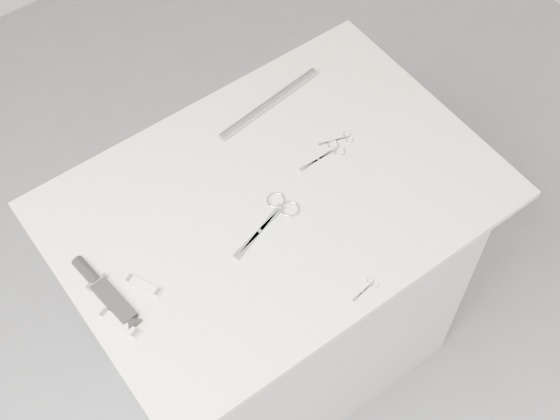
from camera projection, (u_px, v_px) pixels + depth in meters
ground at (277, 356)px, 2.55m from camera, size 4.00×4.00×0.01m
plinth at (276, 292)px, 2.17m from camera, size 0.90×0.60×0.90m
display_board at (276, 200)px, 1.79m from camera, size 1.00×0.70×0.02m
large_shears at (275, 214)px, 1.75m from camera, size 0.20×0.10×0.01m
embroidery_scissors_a at (329, 153)px, 1.85m from camera, size 0.12×0.05×0.00m
embroidery_scissors_b at (340, 139)px, 1.87m from camera, size 0.09×0.05×0.00m
tiny_scissors at (367, 288)px, 1.65m from camera, size 0.07×0.03×0.00m
sheathed_knife at (101, 288)px, 1.65m from camera, size 0.05×0.20×0.02m
pocket_knife_a at (120, 323)px, 1.60m from camera, size 0.05×0.10×0.01m
pocket_knife_b at (144, 286)px, 1.65m from camera, size 0.05×0.08×0.01m
metal_rail at (269, 104)px, 1.92m from camera, size 0.31×0.06×0.02m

